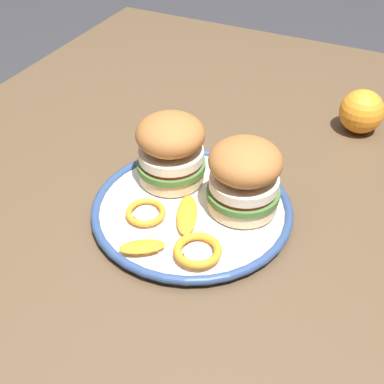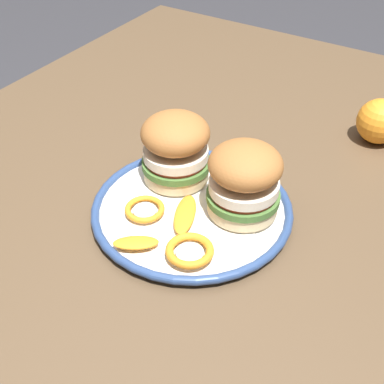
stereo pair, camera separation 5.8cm
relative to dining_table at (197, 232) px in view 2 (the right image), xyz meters
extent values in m
cube|color=brown|center=(0.00, 0.00, 0.09)|extent=(1.18, 0.94, 0.03)
cube|color=brown|center=(0.53, 0.41, -0.28)|extent=(0.06, 0.06, 0.71)
cylinder|color=white|center=(-0.07, -0.03, 0.11)|extent=(0.25, 0.25, 0.01)
torus|color=navy|center=(-0.07, -0.03, 0.11)|extent=(0.28, 0.28, 0.01)
cylinder|color=white|center=(-0.07, -0.03, 0.11)|extent=(0.19, 0.19, 0.00)
cylinder|color=beige|center=(-0.02, 0.02, 0.13)|extent=(0.09, 0.09, 0.02)
cylinder|color=#477033|center=(-0.02, 0.02, 0.14)|extent=(0.10, 0.10, 0.01)
cylinder|color=#BC3828|center=(-0.02, 0.02, 0.15)|extent=(0.09, 0.09, 0.01)
cylinder|color=silver|center=(-0.02, 0.02, 0.16)|extent=(0.09, 0.09, 0.01)
ellipsoid|color=#A36633|center=(-0.02, 0.02, 0.19)|extent=(0.11, 0.11, 0.05)
cylinder|color=beige|center=(-0.04, -0.09, 0.13)|extent=(0.09, 0.09, 0.02)
cylinder|color=#477033|center=(-0.04, -0.09, 0.14)|extent=(0.10, 0.10, 0.01)
cylinder|color=#BC3828|center=(-0.04, -0.09, 0.15)|extent=(0.09, 0.09, 0.01)
cylinder|color=silver|center=(-0.04, -0.09, 0.16)|extent=(0.09, 0.09, 0.01)
ellipsoid|color=#A36633|center=(-0.04, -0.09, 0.19)|extent=(0.12, 0.12, 0.05)
torus|color=orange|center=(-0.15, -0.08, 0.12)|extent=(0.08, 0.08, 0.01)
cylinder|color=#F4E5C6|center=(-0.15, -0.08, 0.12)|extent=(0.03, 0.03, 0.00)
ellipsoid|color=orange|center=(-0.09, -0.04, 0.12)|extent=(0.08, 0.06, 0.01)
ellipsoid|color=orange|center=(-0.17, -0.01, 0.12)|extent=(0.05, 0.06, 0.01)
torus|color=orange|center=(-0.11, 0.02, 0.12)|extent=(0.07, 0.07, 0.01)
cylinder|color=#F4E5C6|center=(-0.11, 0.02, 0.12)|extent=(0.03, 0.03, 0.00)
sphere|color=orange|center=(0.25, -0.19, 0.14)|extent=(0.07, 0.07, 0.07)
camera|label=1|loc=(-0.56, -0.27, 0.59)|focal=49.55mm
camera|label=2|loc=(-0.53, -0.32, 0.59)|focal=49.55mm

